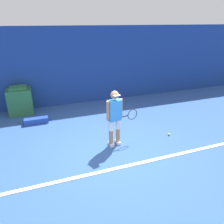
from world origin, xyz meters
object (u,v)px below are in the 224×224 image
tennis_player (115,116)px  covered_chair (20,101)px  tennis_ball (169,134)px  equipment_bag (36,120)px

tennis_player → covered_chair: (-2.51, 3.29, -0.38)m
tennis_player → tennis_ball: (1.74, -0.08, -0.84)m
tennis_player → covered_chair: tennis_player is taller
tennis_ball → equipment_bag: 4.42m
tennis_ball → equipment_bag: (-3.78, 2.30, 0.06)m
tennis_ball → covered_chair: covered_chair is taller
tennis_ball → equipment_bag: bearing=148.7°
tennis_player → equipment_bag: bearing=123.0°
tennis_player → equipment_bag: 3.11m
covered_chair → equipment_bag: covered_chair is taller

